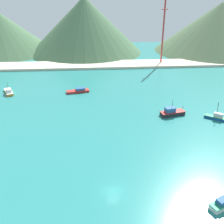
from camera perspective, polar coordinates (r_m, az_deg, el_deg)
ground at (r=88.72m, az=-1.37°, el=-3.42°), size 260.00×280.00×0.50m
fishing_boat_0 at (r=118.24m, az=-6.97°, el=4.41°), size 9.92×4.84×1.84m
fishing_boat_2 at (r=123.93m, az=-20.62°, el=3.99°), size 5.78×8.85×4.83m
fishing_boat_3 at (r=98.70m, az=12.30°, el=-0.07°), size 9.12×4.98×5.95m
fishing_boat_6 at (r=100.15m, az=20.76°, el=-0.95°), size 6.94×5.86×6.41m
beach_strip at (r=156.93m, az=-2.84°, el=9.75°), size 247.00×14.99×1.20m
hill_central at (r=188.87m, az=-5.62°, el=17.52°), size 74.36×74.36×34.99m
hill_east at (r=203.02m, az=21.24°, el=16.04°), size 82.25×82.25×31.38m
radio_tower at (r=158.65m, az=10.55°, el=16.16°), size 3.63×2.90×36.26m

